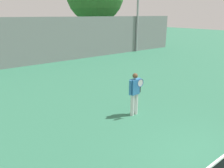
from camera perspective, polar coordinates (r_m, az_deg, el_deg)
name	(u,v)px	position (r m, az deg, el deg)	size (l,w,h in m)	color
tennis_player	(135,92)	(8.31, 5.96, -2.03)	(0.57, 0.40, 1.67)	silver
back_fence	(28,42)	(17.65, -21.06, 10.21)	(32.01, 0.06, 3.56)	gray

